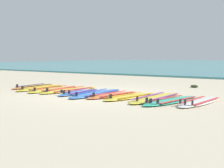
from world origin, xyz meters
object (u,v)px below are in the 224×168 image
Objects in this scene: surfboard_3 at (70,90)px; surfboard_1 at (42,88)px; surfboard_0 at (34,86)px; surfboard_8 at (156,98)px; surfboard_7 at (131,97)px; surfboard_10 at (200,102)px; surfboard_9 at (172,101)px; surfboard_4 at (79,92)px; surfboard_2 at (55,89)px; surfboard_6 at (114,95)px; surfboard_5 at (97,93)px.

surfboard_1 is at bearing -177.83° from surfboard_3.
surfboard_0 is 0.82× the size of surfboard_3.
surfboard_3 is 3.17m from surfboard_8.
surfboard_7 and surfboard_8 have the same top height.
surfboard_7 is (4.38, -0.41, -0.00)m from surfboard_0.
surfboard_10 is at bearing -2.07° from surfboard_3.
surfboard_9 and surfboard_10 have the same top height.
surfboard_3 and surfboard_4 have the same top height.
surfboard_2 is 0.61m from surfboard_3.
surfboard_2 is at bearing -3.10° from surfboard_1.
surfboard_1 is 5.01m from surfboard_9.
surfboard_1 and surfboard_4 have the same top height.
surfboard_0 is 5.07m from surfboard_8.
surfboard_2 is at bearing -9.53° from surfboard_0.
surfboard_0 is 4.40m from surfboard_7.
surfboard_9 is 1.09× the size of surfboard_10.
surfboard_0 and surfboard_2 have the same top height.
surfboard_6 is 0.91× the size of surfboard_9.
surfboard_3 is at bearing -3.96° from surfboard_0.
surfboard_3 is at bearing 2.17° from surfboard_1.
surfboard_7 is at bearing -3.62° from surfboard_2.
surfboard_8 is (0.68, 0.17, -0.00)m from surfboard_7.
surfboard_3 is at bearing 178.06° from surfboard_8.
surfboard_4 is 0.78× the size of surfboard_8.
surfboard_5 is 1.20× the size of surfboard_10.
surfboard_3 is at bearing 177.93° from surfboard_10.
surfboard_4 is (1.94, -0.26, 0.00)m from surfboard_1.
surfboard_1 is 1.11× the size of surfboard_6.
surfboard_6 is at bearing -3.57° from surfboard_2.
surfboard_3 and surfboard_10 have the same top height.
surfboard_4 is 3.71m from surfboard_10.
surfboard_10 is at bearing 16.12° from surfboard_9.
surfboard_5 is 1.21× the size of surfboard_6.
surfboard_4 is 2.52m from surfboard_8.
surfboard_0 is at bearing 176.04° from surfboard_3.
surfboard_0 is at bearing 163.56° from surfboard_1.
surfboard_9 is (3.71, -0.35, 0.00)m from surfboard_3.
surfboard_5 and surfboard_8 have the same top height.
surfboard_3 is (1.90, -0.13, -0.00)m from surfboard_0.
surfboard_0 is 6.26m from surfboard_10.
surfboard_2 is 1.28m from surfboard_4.
surfboard_1 and surfboard_6 have the same top height.
surfboard_9 is at bearing -3.27° from surfboard_6.
surfboard_6 is (2.49, -0.16, 0.00)m from surfboard_2.
surfboard_8 is (1.89, 0.13, 0.00)m from surfboard_5.
surfboard_1 is at bearing 172.42° from surfboard_4.
surfboard_6 and surfboard_9 have the same top height.
surfboard_1 is at bearing 176.53° from surfboard_6.
surfboard_3 is 1.06× the size of surfboard_9.
surfboard_8 is at bearing 4.55° from surfboard_4.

